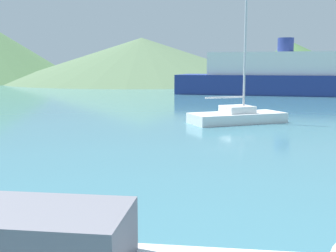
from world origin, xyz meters
TOP-DOWN VIEW (x-y plane):
  - sailboat_inner at (3.18, 23.77)m, footprint 5.79×4.02m
  - ferry_distant at (11.87, 48.23)m, footprint 24.96×12.60m
  - hill_central at (-7.48, 85.05)m, footprint 54.38×54.38m
  - hill_east at (24.41, 91.87)m, footprint 33.77×33.77m

SIDE VIEW (x-z plane):
  - sailboat_inner at x=3.18m, z-range -4.13..4.98m
  - ferry_distant at x=11.87m, z-range -1.08..5.24m
  - hill_east at x=24.41m, z-range 0.00..8.14m
  - hill_central at x=-7.48m, z-range 0.00..8.75m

